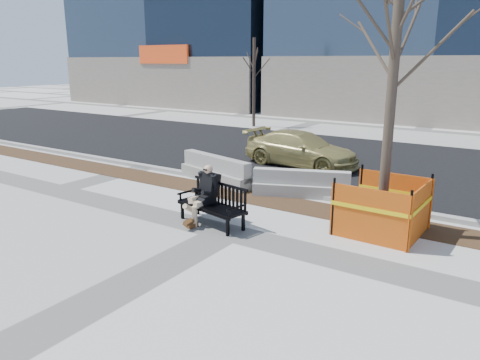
# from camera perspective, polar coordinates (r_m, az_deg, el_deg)

# --- Properties ---
(ground) EXTENTS (120.00, 120.00, 0.00)m
(ground) POSITION_cam_1_polar(r_m,az_deg,el_deg) (10.35, -1.57, -6.50)
(ground) COLOR beige
(ground) RESTS_ON ground
(mulch_strip) EXTENTS (40.00, 1.20, 0.02)m
(mulch_strip) POSITION_cam_1_polar(r_m,az_deg,el_deg) (12.44, 5.32, -2.85)
(mulch_strip) COLOR #47301C
(mulch_strip) RESTS_ON ground
(asphalt_street) EXTENTS (60.00, 10.40, 0.01)m
(asphalt_street) POSITION_cam_1_polar(r_m,az_deg,el_deg) (17.98, 14.74, 2.20)
(asphalt_street) COLOR black
(asphalt_street) RESTS_ON ground
(curb) EXTENTS (60.00, 0.25, 0.12)m
(curb) POSITION_cam_1_polar(r_m,az_deg,el_deg) (13.24, 7.28, -1.58)
(curb) COLOR #9E9B93
(curb) RESTS_ON ground
(bench) EXTENTS (1.95, 1.03, 0.98)m
(bench) POSITION_cam_1_polar(r_m,az_deg,el_deg) (10.84, -3.53, -5.52)
(bench) COLOR black
(bench) RESTS_ON ground
(seated_man) EXTENTS (0.77, 1.07, 1.35)m
(seated_man) POSITION_cam_1_polar(r_m,az_deg,el_deg) (11.06, -4.24, -5.12)
(seated_man) COLOR black
(seated_man) RESTS_ON ground
(tree_fence) EXTENTS (2.68, 2.68, 6.48)m
(tree_fence) POSITION_cam_1_polar(r_m,az_deg,el_deg) (10.84, 17.05, -6.17)
(tree_fence) COLOR orange
(tree_fence) RESTS_ON ground
(sedan) EXTENTS (4.43, 2.11, 1.25)m
(sedan) POSITION_cam_1_polar(r_m,az_deg,el_deg) (16.89, 7.55, 1.76)
(sedan) COLOR tan
(sedan) RESTS_ON ground
(jersey_barrier_left) EXTENTS (3.02, 1.33, 0.85)m
(jersey_barrier_left) POSITION_cam_1_polar(r_m,az_deg,el_deg) (14.52, -2.99, -0.26)
(jersey_barrier_left) COLOR gray
(jersey_barrier_left) RESTS_ON ground
(jersey_barrier_right) EXTENTS (2.72, 1.50, 0.78)m
(jersey_barrier_right) POSITION_cam_1_polar(r_m,az_deg,el_deg) (13.10, 7.58, -2.03)
(jersey_barrier_right) COLOR #AAA79F
(jersey_barrier_right) RESTS_ON ground
(far_tree_left) EXTENTS (2.28, 2.28, 5.38)m
(far_tree_left) POSITION_cam_1_polar(r_m,az_deg,el_deg) (26.99, 1.71, 6.70)
(far_tree_left) COLOR #403229
(far_tree_left) RESTS_ON ground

